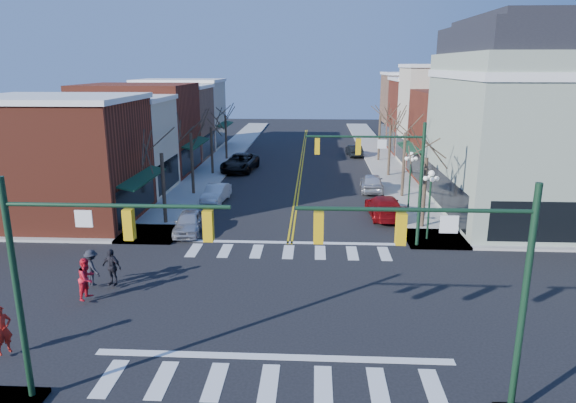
# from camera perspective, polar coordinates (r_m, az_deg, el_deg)

# --- Properties ---
(ground) EXTENTS (160.00, 160.00, 0.00)m
(ground) POSITION_cam_1_polar(r_m,az_deg,el_deg) (23.43, -0.77, -10.95)
(ground) COLOR black
(ground) RESTS_ON ground
(sidewalk_left) EXTENTS (3.50, 70.00, 0.15)m
(sidewalk_left) POSITION_cam_1_polar(r_m,az_deg,el_deg) (43.47, -10.59, 1.17)
(sidewalk_left) COLOR #9E9B93
(sidewalk_left) RESTS_ON ground
(sidewalk_right) EXTENTS (3.50, 70.00, 0.15)m
(sidewalk_right) POSITION_cam_1_polar(r_m,az_deg,el_deg) (42.90, 12.78, 0.86)
(sidewalk_right) COLOR #9E9B93
(sidewalk_right) RESTS_ON ground
(bldg_left_brick_a) EXTENTS (10.00, 8.50, 8.00)m
(bldg_left_brick_a) POSITION_cam_1_polar(r_m,az_deg,el_deg) (37.41, -23.98, 4.06)
(bldg_left_brick_a) COLOR maroon
(bldg_left_brick_a) RESTS_ON ground
(bldg_left_stucco_a) EXTENTS (10.00, 7.00, 7.50)m
(bldg_left_stucco_a) POSITION_cam_1_polar(r_m,az_deg,el_deg) (44.39, -19.51, 5.69)
(bldg_left_stucco_a) COLOR beige
(bldg_left_stucco_a) RESTS_ON ground
(bldg_left_brick_b) EXTENTS (10.00, 9.00, 8.50)m
(bldg_left_brick_b) POSITION_cam_1_polar(r_m,az_deg,el_deg) (51.74, -16.23, 7.71)
(bldg_left_brick_b) COLOR maroon
(bldg_left_brick_b) RESTS_ON ground
(bldg_left_tan) EXTENTS (10.00, 7.50, 7.80)m
(bldg_left_tan) POSITION_cam_1_polar(r_m,az_deg,el_deg) (59.58, -13.64, 8.42)
(bldg_left_tan) COLOR #8C654D
(bldg_left_tan) RESTS_ON ground
(bldg_left_stucco_b) EXTENTS (10.00, 8.00, 8.20)m
(bldg_left_stucco_b) POSITION_cam_1_polar(r_m,az_deg,el_deg) (66.99, -11.78, 9.37)
(bldg_left_stucco_b) COLOR beige
(bldg_left_stucco_b) RESTS_ON ground
(bldg_right_brick_a) EXTENTS (10.00, 8.50, 8.00)m
(bldg_right_brick_a) POSITION_cam_1_polar(r_m,az_deg,el_deg) (49.25, 19.76, 6.79)
(bldg_right_brick_a) COLOR maroon
(bldg_right_brick_a) RESTS_ON ground
(bldg_right_stucco) EXTENTS (10.00, 7.00, 10.00)m
(bldg_right_stucco) POSITION_cam_1_polar(r_m,az_deg,el_deg) (56.56, 17.65, 8.94)
(bldg_right_stucco) COLOR beige
(bldg_right_stucco) RESTS_ON ground
(bldg_right_brick_b) EXTENTS (10.00, 8.00, 8.50)m
(bldg_right_brick_b) POSITION_cam_1_polar(r_m,az_deg,el_deg) (63.89, 15.95, 9.00)
(bldg_right_brick_b) COLOR maroon
(bldg_right_brick_b) RESTS_ON ground
(bldg_right_tan) EXTENTS (10.00, 8.00, 9.00)m
(bldg_right_tan) POSITION_cam_1_polar(r_m,az_deg,el_deg) (71.66, 14.57, 9.87)
(bldg_right_tan) COLOR #8C654D
(bldg_right_tan) RESTS_ON ground
(victorian_corner) EXTENTS (12.25, 14.25, 13.30)m
(victorian_corner) POSITION_cam_1_polar(r_m,az_deg,el_deg) (38.76, 26.19, 8.14)
(victorian_corner) COLOR gray
(victorian_corner) RESTS_ON ground
(traffic_mast_near_left) EXTENTS (6.60, 0.28, 7.20)m
(traffic_mast_near_left) POSITION_cam_1_polar(r_m,az_deg,el_deg) (16.27, -22.67, -6.10)
(traffic_mast_near_left) COLOR #14331E
(traffic_mast_near_left) RESTS_ON ground
(traffic_mast_near_right) EXTENTS (6.60, 0.28, 7.20)m
(traffic_mast_near_right) POSITION_cam_1_polar(r_m,az_deg,el_deg) (15.27, 18.62, -7.07)
(traffic_mast_near_right) COLOR #14331E
(traffic_mast_near_right) RESTS_ON ground
(traffic_mast_far_right) EXTENTS (6.60, 0.28, 7.20)m
(traffic_mast_far_right) POSITION_cam_1_polar(r_m,az_deg,el_deg) (29.25, 11.10, 3.78)
(traffic_mast_far_right) COLOR #14331E
(traffic_mast_far_right) RESTS_ON ground
(lamppost_corner) EXTENTS (0.36, 0.36, 4.33)m
(lamppost_corner) POSITION_cam_1_polar(r_m,az_deg,el_deg) (31.16, 15.51, 0.89)
(lamppost_corner) COLOR #14331E
(lamppost_corner) RESTS_ON ground
(lamppost_midblock) EXTENTS (0.36, 0.36, 4.33)m
(lamppost_midblock) POSITION_cam_1_polar(r_m,az_deg,el_deg) (37.38, 13.44, 3.31)
(lamppost_midblock) COLOR #14331E
(lamppost_midblock) RESTS_ON ground
(tree_left_a) EXTENTS (0.24, 0.24, 4.76)m
(tree_left_a) POSITION_cam_1_polar(r_m,az_deg,el_deg) (34.41, -13.64, 1.32)
(tree_left_a) COLOR #382B21
(tree_left_a) RESTS_ON ground
(tree_left_b) EXTENTS (0.24, 0.24, 5.04)m
(tree_left_b) POSITION_cam_1_polar(r_m,az_deg,el_deg) (41.93, -10.60, 4.08)
(tree_left_b) COLOR #382B21
(tree_left_b) RESTS_ON ground
(tree_left_c) EXTENTS (0.24, 0.24, 4.55)m
(tree_left_c) POSITION_cam_1_polar(r_m,az_deg,el_deg) (49.66, -8.46, 5.55)
(tree_left_c) COLOR #382B21
(tree_left_c) RESTS_ON ground
(tree_left_d) EXTENTS (0.24, 0.24, 4.90)m
(tree_left_d) POSITION_cam_1_polar(r_m,az_deg,el_deg) (57.41, -6.90, 7.04)
(tree_left_d) COLOR #382B21
(tree_left_d) RESTS_ON ground
(tree_right_a) EXTENTS (0.24, 0.24, 4.62)m
(tree_right_a) POSITION_cam_1_polar(r_m,az_deg,el_deg) (33.72, 14.88, 0.84)
(tree_right_a) COLOR #382B21
(tree_right_a) RESTS_ON ground
(tree_right_b) EXTENTS (0.24, 0.24, 5.18)m
(tree_right_b) POSITION_cam_1_polar(r_m,az_deg,el_deg) (41.35, 12.72, 3.92)
(tree_right_b) COLOR #382B21
(tree_right_b) RESTS_ON ground
(tree_right_c) EXTENTS (0.24, 0.24, 4.83)m
(tree_right_c) POSITION_cam_1_polar(r_m,az_deg,el_deg) (49.16, 11.20, 5.50)
(tree_right_c) COLOR #382B21
(tree_right_c) RESTS_ON ground
(tree_right_d) EXTENTS (0.24, 0.24, 4.97)m
(tree_right_d) POSITION_cam_1_polar(r_m,az_deg,el_deg) (56.99, 10.11, 6.89)
(tree_right_d) COLOR #382B21
(tree_right_d) RESTS_ON ground
(car_left_near) EXTENTS (1.88, 4.13, 1.38)m
(car_left_near) POSITION_cam_1_polar(r_m,az_deg,el_deg) (32.74, -10.94, -2.29)
(car_left_near) COLOR #B1B1B5
(car_left_near) RESTS_ON ground
(car_left_mid) EXTENTS (1.82, 4.21, 1.35)m
(car_left_mid) POSITION_cam_1_polar(r_m,az_deg,el_deg) (39.83, -8.00, 0.90)
(car_left_mid) COLOR silver
(car_left_mid) RESTS_ON ground
(car_left_far) EXTENTS (3.51, 6.39, 1.70)m
(car_left_far) POSITION_cam_1_polar(r_m,az_deg,el_deg) (51.28, -5.35, 4.32)
(car_left_far) COLOR black
(car_left_far) RESTS_ON ground
(car_right_near) EXTENTS (2.44, 5.37, 1.52)m
(car_right_near) POSITION_cam_1_polar(r_m,az_deg,el_deg) (36.05, 10.68, -0.56)
(car_right_near) COLOR maroon
(car_right_near) RESTS_ON ground
(car_right_mid) EXTENTS (2.01, 4.57, 1.53)m
(car_right_mid) POSITION_cam_1_polar(r_m,az_deg,el_deg) (43.27, 9.29, 2.10)
(car_right_mid) COLOR silver
(car_right_mid) RESTS_ON ground
(car_right_far) EXTENTS (1.86, 4.19, 1.34)m
(car_right_far) POSITION_cam_1_polar(r_m,az_deg,el_deg) (60.05, 7.37, 5.65)
(car_right_far) COLOR black
(car_right_far) RESTS_ON ground
(pedestrian_red_a) EXTENTS (0.75, 0.80, 1.83)m
(pedestrian_red_a) POSITION_cam_1_polar(r_m,az_deg,el_deg) (21.49, -29.18, -12.35)
(pedestrian_red_a) COLOR #B31C13
(pedestrian_red_a) RESTS_ON sidewalk_left
(pedestrian_red_b) EXTENTS (0.88, 1.04, 1.89)m
(pedestrian_red_b) POSITION_cam_1_polar(r_m,az_deg,el_deg) (24.59, -21.45, -7.96)
(pedestrian_red_b) COLOR red
(pedestrian_red_b) RESTS_ON sidewalk_left
(pedestrian_dark_a) EXTENTS (1.13, 0.77, 1.78)m
(pedestrian_dark_a) POSITION_cam_1_polar(r_m,az_deg,el_deg) (25.68, -19.00, -6.89)
(pedestrian_dark_a) COLOR black
(pedestrian_dark_a) RESTS_ON sidewalk_left
(pedestrian_dark_b) EXTENTS (1.28, 1.21, 1.74)m
(pedestrian_dark_b) POSITION_cam_1_polar(r_m,az_deg,el_deg) (25.97, -20.97, -6.87)
(pedestrian_dark_b) COLOR black
(pedestrian_dark_b) RESTS_ON sidewalk_left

